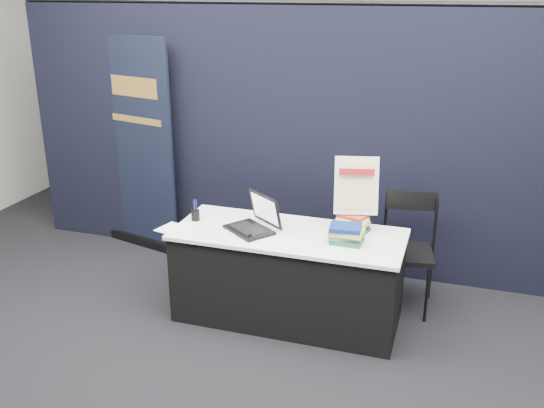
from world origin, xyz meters
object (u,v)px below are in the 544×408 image
at_px(book_stack_tall, 354,223).
at_px(info_sign, 356,186).
at_px(stacking_chair, 407,246).
at_px(book_stack_short, 346,234).
at_px(display_table, 288,276).
at_px(laptop, 251,221).
at_px(pullup_banner, 140,158).

height_order(book_stack_tall, info_sign, info_sign).
bearing_deg(stacking_chair, book_stack_short, -135.94).
bearing_deg(book_stack_short, display_table, 174.44).
height_order(laptop, pullup_banner, pullup_banner).
bearing_deg(book_stack_tall, display_table, -158.78).
distance_m(book_stack_tall, info_sign, 0.29).
distance_m(display_table, book_stack_tall, 0.68).
bearing_deg(laptop, pullup_banner, -176.17).
relative_size(book_stack_tall, info_sign, 0.52).
distance_m(laptop, pullup_banner, 1.80).
relative_size(info_sign, stacking_chair, 0.48).
height_order(display_table, book_stack_tall, book_stack_tall).
distance_m(display_table, laptop, 0.53).
height_order(laptop, info_sign, info_sign).
xyz_separation_m(laptop, book_stack_tall, (0.78, 0.20, 0.01)).
bearing_deg(book_stack_tall, pullup_banner, 161.64).
bearing_deg(stacking_chair, pullup_banner, 160.64).
bearing_deg(stacking_chair, laptop, -165.67).
xyz_separation_m(laptop, info_sign, (0.78, 0.23, 0.30)).
height_order(book_stack_tall, stacking_chair, stacking_chair).
relative_size(book_stack_tall, pullup_banner, 0.11).
height_order(display_table, laptop, laptop).
bearing_deg(pullup_banner, laptop, -18.09).
xyz_separation_m(book_stack_short, info_sign, (0.01, 0.26, 0.29)).
bearing_deg(stacking_chair, display_table, -159.44).
relative_size(book_stack_short, info_sign, 0.54).
height_order(book_stack_tall, pullup_banner, pullup_banner).
bearing_deg(book_stack_short, laptop, 177.95).
bearing_deg(laptop, info_sign, 52.95).
xyz_separation_m(display_table, laptop, (-0.30, -0.02, 0.44)).
xyz_separation_m(display_table, book_stack_tall, (0.48, 0.19, 0.44)).
distance_m(display_table, pullup_banner, 2.13).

